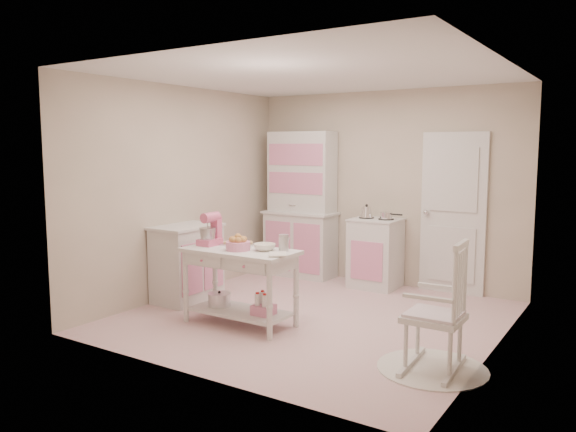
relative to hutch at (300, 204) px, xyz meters
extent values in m
plane|color=#CB7E83|center=(1.18, -1.66, -1.04)|extent=(3.80, 3.80, 0.00)
cube|color=white|center=(1.18, -1.66, 1.56)|extent=(3.80, 3.80, 0.04)
cube|color=beige|center=(1.18, 0.24, 0.26)|extent=(3.80, 0.04, 2.60)
cube|color=beige|center=(1.18, -3.56, 0.26)|extent=(3.80, 0.04, 2.60)
cube|color=beige|center=(-0.72, -1.66, 0.26)|extent=(0.04, 3.80, 2.60)
cube|color=beige|center=(3.08, -1.66, 0.26)|extent=(0.04, 3.80, 2.60)
cube|color=silver|center=(2.13, 0.21, -0.02)|extent=(0.82, 0.05, 2.04)
cube|color=silver|center=(0.00, 0.00, 0.00)|extent=(1.06, 0.50, 2.08)
cube|color=silver|center=(1.20, -0.05, -0.58)|extent=(0.62, 0.57, 0.92)
cube|color=silver|center=(-0.45, -1.89, -0.58)|extent=(0.54, 0.84, 0.92)
cylinder|color=white|center=(2.76, -2.38, -1.03)|extent=(0.92, 0.92, 0.01)
cube|color=silver|center=(2.76, -2.38, -0.49)|extent=(0.52, 0.75, 1.10)
cube|color=silver|center=(0.67, -2.29, -0.64)|extent=(1.20, 0.60, 0.80)
cube|color=#DB5C85|center=(0.25, -2.27, -0.07)|extent=(0.20, 0.28, 0.34)
cube|color=silver|center=(0.52, -2.11, -0.23)|extent=(0.34, 0.24, 0.02)
cylinder|color=pink|center=(0.69, -2.34, -0.19)|extent=(0.25, 0.25, 0.09)
imported|color=white|center=(0.93, -2.21, -0.20)|extent=(0.23, 0.23, 0.07)
cylinder|color=silver|center=(1.11, -2.13, -0.16)|extent=(0.10, 0.10, 0.17)
imported|color=white|center=(1.12, -2.41, -0.23)|extent=(0.27, 0.28, 0.02)
camera|label=1|loc=(4.18, -6.83, 0.80)|focal=35.00mm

